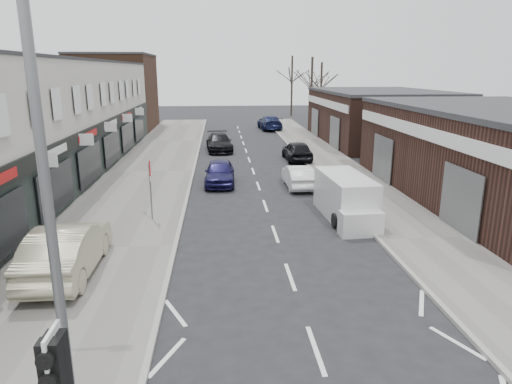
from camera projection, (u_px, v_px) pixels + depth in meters
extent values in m
cube|color=slate|center=(150.00, 172.00, 29.58)|extent=(5.50, 64.00, 0.12)
cube|color=slate|center=(339.00, 169.00, 30.56)|extent=(3.50, 64.00, 0.12)
cube|color=#BCB7AB|center=(18.00, 123.00, 25.75)|extent=(8.00, 41.00, 7.10)
cube|color=#442B1D|center=(115.00, 93.00, 50.19)|extent=(8.00, 10.00, 8.00)
cube|color=#371F19|center=(378.00, 117.00, 42.08)|extent=(10.00, 16.00, 4.50)
cube|color=silver|center=(55.00, 368.00, 5.98)|extent=(0.05, 0.55, 1.10)
cube|color=black|center=(52.00, 374.00, 5.87)|extent=(0.28, 0.22, 0.95)
cube|color=black|center=(59.00, 362.00, 6.10)|extent=(0.26, 0.20, 0.90)
cylinder|color=slate|center=(51.00, 233.00, 6.74)|extent=(0.16, 0.16, 8.00)
cylinder|color=slate|center=(151.00, 192.00, 19.74)|extent=(0.07, 0.07, 2.50)
cube|color=white|center=(151.00, 178.00, 19.59)|extent=(0.04, 0.45, 0.25)
cube|color=silver|center=(345.00, 196.00, 20.54)|extent=(1.98, 4.31, 1.92)
cube|color=silver|center=(361.00, 224.00, 18.27)|extent=(1.74, 0.83, 1.01)
cylinder|color=black|center=(335.00, 220.00, 19.22)|extent=(0.20, 0.64, 0.64)
cylinder|color=black|center=(371.00, 220.00, 19.34)|extent=(0.20, 0.64, 0.64)
cylinder|color=black|center=(320.00, 201.00, 22.06)|extent=(0.20, 0.64, 0.64)
cylinder|color=black|center=(352.00, 200.00, 22.18)|extent=(0.20, 0.64, 0.64)
imported|color=#A6A385|center=(67.00, 249.00, 14.51)|extent=(1.78, 4.98, 1.64)
imported|color=black|center=(52.00, 252.00, 14.50)|extent=(0.61, 0.46, 1.50)
imported|color=#181544|center=(220.00, 172.00, 26.50)|extent=(1.80, 4.23, 1.42)
imported|color=black|center=(219.00, 142.00, 37.54)|extent=(2.35, 5.06, 1.43)
imported|color=silver|center=(298.00, 176.00, 25.86)|extent=(1.39, 3.87, 1.27)
imported|color=black|center=(297.00, 151.00, 33.47)|extent=(1.86, 4.35, 1.47)
imported|color=#13193C|center=(270.00, 122.00, 51.15)|extent=(2.56, 5.57, 1.58)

